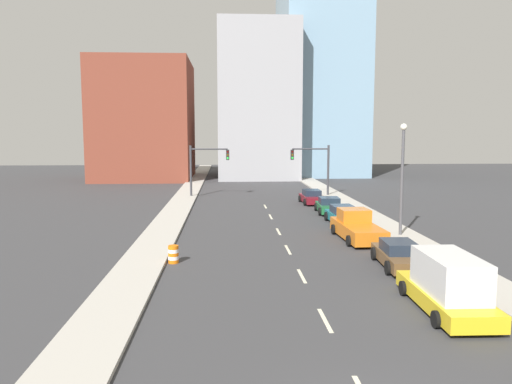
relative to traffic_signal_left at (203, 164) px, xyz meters
name	(u,v)px	position (x,y,z in m)	size (l,w,h in m)	color
sidewalk_left	(188,192)	(-1.92, 4.47, -3.57)	(2.49, 96.67, 0.16)	#ADA89E
sidewalk_right	(326,191)	(14.37, 4.47, -3.57)	(2.49, 96.67, 0.16)	#ADA89E
lane_stripe_at_7m	(325,320)	(6.22, -36.38, -3.65)	(0.16, 2.40, 0.01)	beige
lane_stripe_at_13m	(302,276)	(6.22, -30.60, -3.65)	(0.16, 2.40, 0.01)	beige
lane_stripe_at_19m	(288,250)	(6.22, -25.08, -3.65)	(0.16, 2.40, 0.01)	beige
lane_stripe_at_24m	(278,232)	(6.22, -19.56, -3.65)	(0.16, 2.40, 0.01)	beige
lane_stripe_at_31m	(271,217)	(6.22, -13.27, -3.65)	(0.16, 2.40, 0.01)	beige
lane_stripe_at_36m	(265,207)	(6.22, -7.43, -3.65)	(0.16, 2.40, 0.01)	beige
building_brick_left	(145,121)	(-9.74, 22.92, 5.14)	(14.00, 16.00, 17.60)	brown
building_office_center	(256,104)	(7.36, 26.92, 7.96)	(12.00, 20.00, 23.24)	#99999E
building_glass_right	(320,57)	(18.30, 30.92, 15.95)	(13.00, 20.00, 39.21)	#7A9EB7
traffic_signal_left	(203,164)	(0.00, 0.00, 0.00)	(4.28, 0.35, 5.61)	#38383D
traffic_signal_right	(317,163)	(12.44, 0.00, 0.00)	(4.28, 0.35, 5.61)	#38383D
traffic_barrel	(173,254)	(-0.27, -27.74, -3.18)	(0.56, 0.56, 0.95)	orange
street_lamp	(402,171)	(14.19, -21.82, 0.76)	(0.44, 0.44, 7.54)	#4C4C51
box_truck_yellow	(448,285)	(11.14, -35.73, -2.59)	(2.44, 5.85, 2.28)	gold
sedan_brown	(399,255)	(11.47, -29.25, -3.02)	(2.26, 4.80, 1.36)	brown
pickup_truck_orange	(357,227)	(11.10, -22.33, -2.87)	(2.62, 6.08, 1.90)	orange
sedan_teal	(342,215)	(11.44, -16.71, -3.00)	(2.18, 4.38, 1.42)	#196B75
sedan_green	(329,206)	(11.47, -11.60, -3.02)	(2.32, 4.30, 1.38)	#1E6033
sedan_maroon	(312,197)	(10.96, -5.67, -3.02)	(2.20, 4.37, 1.38)	maroon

